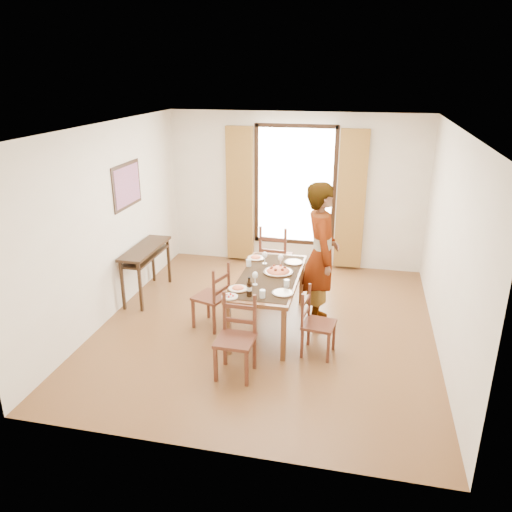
% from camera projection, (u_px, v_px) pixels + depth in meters
% --- Properties ---
extents(ground, '(5.00, 5.00, 0.00)m').
position_uv_depth(ground, '(267.00, 326.00, 6.95)').
color(ground, brown).
rests_on(ground, ground).
extents(room_shell, '(4.60, 5.10, 2.74)m').
position_uv_depth(room_shell, '(269.00, 217.00, 6.53)').
color(room_shell, silver).
rests_on(room_shell, ground).
extents(console_table, '(0.38, 1.20, 0.80)m').
position_uv_depth(console_table, '(146.00, 254.00, 7.67)').
color(console_table, black).
rests_on(console_table, ground).
extents(dining_table, '(0.81, 1.78, 0.76)m').
position_uv_depth(dining_table, '(269.00, 280.00, 6.72)').
color(dining_table, brown).
rests_on(dining_table, ground).
extents(chair_west, '(0.52, 0.52, 0.92)m').
position_uv_depth(chair_west, '(213.00, 298.00, 6.79)').
color(chair_west, '#542B1C').
rests_on(chair_west, ground).
extents(chair_north, '(0.50, 0.50, 1.06)m').
position_uv_depth(chair_north, '(275.00, 258.00, 8.05)').
color(chair_north, '#542B1C').
rests_on(chair_north, ground).
extents(chair_south, '(0.43, 0.43, 0.96)m').
position_uv_depth(chair_south, '(236.00, 339.00, 5.72)').
color(chair_south, '#542B1C').
rests_on(chair_south, ground).
extents(chair_east, '(0.43, 0.43, 0.86)m').
position_uv_depth(chair_east, '(316.00, 325.00, 6.14)').
color(chair_east, '#542B1C').
rests_on(chair_east, ground).
extents(man, '(0.91, 0.75, 2.01)m').
position_uv_depth(man, '(321.00, 255.00, 6.71)').
color(man, '#9B9CA3').
rests_on(man, ground).
extents(plate_sw, '(0.27, 0.27, 0.05)m').
position_uv_depth(plate_sw, '(238.00, 288.00, 6.25)').
color(plate_sw, silver).
rests_on(plate_sw, dining_table).
extents(plate_se, '(0.27, 0.27, 0.05)m').
position_uv_depth(plate_se, '(283.00, 292.00, 6.14)').
color(plate_se, silver).
rests_on(plate_se, dining_table).
extents(plate_nw, '(0.27, 0.27, 0.05)m').
position_uv_depth(plate_nw, '(256.00, 257.00, 7.28)').
color(plate_nw, silver).
rests_on(plate_nw, dining_table).
extents(plate_ne, '(0.27, 0.27, 0.05)m').
position_uv_depth(plate_ne, '(294.00, 261.00, 7.12)').
color(plate_ne, silver).
rests_on(plate_ne, dining_table).
extents(pasta_platter, '(0.40, 0.40, 0.10)m').
position_uv_depth(pasta_platter, '(278.00, 269.00, 6.76)').
color(pasta_platter, red).
rests_on(pasta_platter, dining_table).
extents(caprese_plate, '(0.20, 0.20, 0.04)m').
position_uv_depth(caprese_plate, '(230.00, 296.00, 6.04)').
color(caprese_plate, silver).
rests_on(caprese_plate, dining_table).
extents(wine_glass_a, '(0.08, 0.08, 0.18)m').
position_uv_depth(wine_glass_a, '(255.00, 278.00, 6.37)').
color(wine_glass_a, white).
rests_on(wine_glass_a, dining_table).
extents(wine_glass_b, '(0.08, 0.08, 0.18)m').
position_uv_depth(wine_glass_b, '(281.00, 261.00, 6.96)').
color(wine_glass_b, white).
rests_on(wine_glass_b, dining_table).
extents(wine_glass_c, '(0.08, 0.08, 0.18)m').
position_uv_depth(wine_glass_c, '(265.00, 258.00, 7.07)').
color(wine_glass_c, white).
rests_on(wine_glass_c, dining_table).
extents(tumbler_a, '(0.07, 0.07, 0.10)m').
position_uv_depth(tumbler_a, '(287.00, 283.00, 6.32)').
color(tumbler_a, silver).
rests_on(tumbler_a, dining_table).
extents(tumbler_b, '(0.07, 0.07, 0.10)m').
position_uv_depth(tumbler_b, '(249.00, 263.00, 7.00)').
color(tumbler_b, silver).
rests_on(tumbler_b, dining_table).
extents(tumbler_c, '(0.07, 0.07, 0.10)m').
position_uv_depth(tumbler_c, '(262.00, 294.00, 6.03)').
color(tumbler_c, silver).
rests_on(tumbler_c, dining_table).
extents(wine_bottle, '(0.07, 0.07, 0.25)m').
position_uv_depth(wine_bottle, '(249.00, 287.00, 6.04)').
color(wine_bottle, black).
rests_on(wine_bottle, dining_table).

